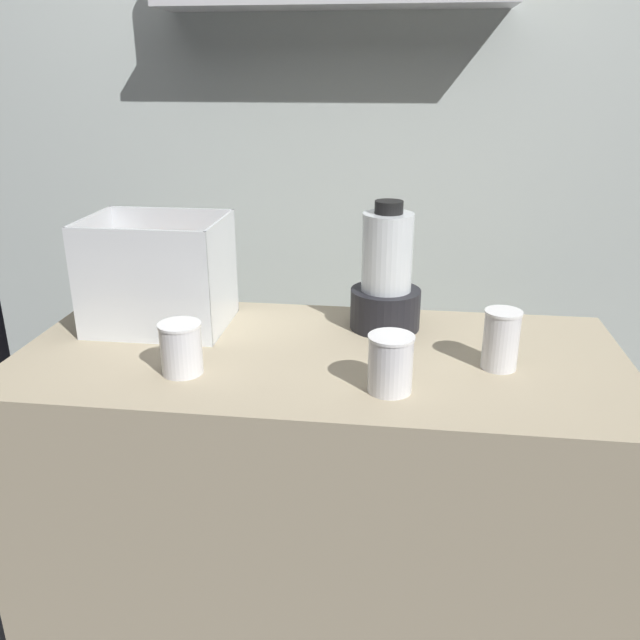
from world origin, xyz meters
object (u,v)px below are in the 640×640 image
juice_cup_pomegranate_left (390,367)px  blender_pitcher (386,280)px  carrot_display_bin (160,292)px  juice_cup_mango_middle (501,342)px  juice_cup_beet_far_left (181,351)px

juice_cup_pomegranate_left → blender_pitcher: bearing=93.7°
juice_cup_pomegranate_left → carrot_display_bin: bearing=153.4°
juice_cup_pomegranate_left → juice_cup_mango_middle: 0.27m
blender_pitcher → juice_cup_beet_far_left: size_ratio=2.84×
blender_pitcher → juice_cup_beet_far_left: 0.54m
blender_pitcher → juice_cup_pomegranate_left: bearing=-86.3°
blender_pitcher → juice_cup_beet_far_left: (-0.42, -0.32, -0.07)m
carrot_display_bin → blender_pitcher: (0.57, 0.06, 0.04)m
juice_cup_mango_middle → juice_cup_pomegranate_left: bearing=-148.8°
juice_cup_mango_middle → carrot_display_bin: bearing=169.4°
juice_cup_beet_far_left → juice_cup_pomegranate_left: (0.45, -0.03, 0.00)m
carrot_display_bin → juice_cup_pomegranate_left: bearing=-26.6°
juice_cup_beet_far_left → juice_cup_mango_middle: juice_cup_mango_middle is taller
juice_cup_beet_far_left → juice_cup_pomegranate_left: size_ratio=0.94×
juice_cup_pomegranate_left → juice_cup_mango_middle: size_ratio=0.91×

